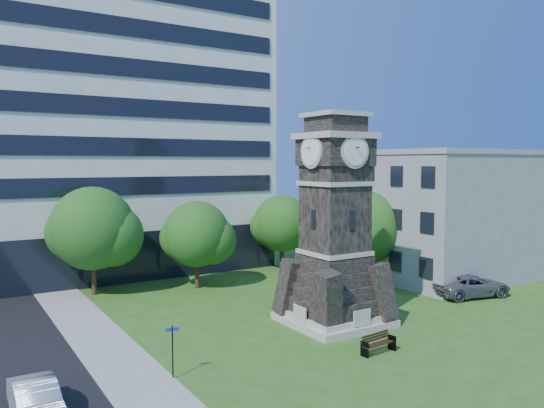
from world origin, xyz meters
TOP-DOWN VIEW (x-y plane):
  - ground at (0.00, 0.00)m, footprint 160.00×160.00m
  - sidewalk at (-9.50, 5.00)m, footprint 3.00×70.00m
  - clock_tower at (3.00, 2.00)m, footprint 5.40×5.40m
  - office_tall at (-3.20, 25.84)m, footprint 26.20×15.11m
  - office_low at (19.97, 8.00)m, footprint 15.20×12.20m
  - car_street_mid at (-13.66, -1.57)m, footprint 1.59×4.32m
  - car_east_lot at (15.05, 1.71)m, footprint 6.03×3.76m
  - park_bench at (1.68, -3.08)m, footprint 1.93×0.51m
  - street_sign at (-8.05, -0.66)m, footprint 0.56×0.06m
  - tree_nw at (-7.21, 16.30)m, footprint 6.51×5.92m
  - tree_nc at (-0.20, 14.20)m, footprint 5.42×4.93m
  - tree_ne at (8.80, 16.38)m, footprint 5.42×4.92m
  - tree_east at (11.94, 9.15)m, footprint 6.28×5.71m

SIDE VIEW (x-z plane):
  - ground at x=0.00m, z-range 0.00..0.00m
  - sidewalk at x=-9.50m, z-range 0.00..0.06m
  - park_bench at x=1.68m, z-range 0.03..1.03m
  - car_street_mid at x=-13.66m, z-range 0.00..1.41m
  - car_east_lot at x=15.05m, z-range 0.00..1.56m
  - street_sign at x=-8.05m, z-range 0.29..2.63m
  - tree_nc at x=-0.20m, z-range 0.65..7.21m
  - tree_ne at x=8.80m, z-range 0.67..7.26m
  - tree_east at x=11.94m, z-range 0.56..7.75m
  - tree_nw at x=-7.21m, z-range 0.71..8.43m
  - office_low at x=19.97m, z-range 0.01..10.41m
  - clock_tower at x=3.00m, z-range -0.83..11.39m
  - office_tall at x=-3.20m, z-range -0.08..28.52m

